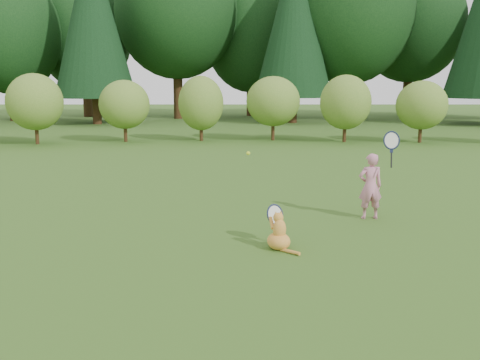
# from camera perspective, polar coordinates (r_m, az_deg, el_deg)

# --- Properties ---
(ground) EXTENTS (100.00, 100.00, 0.00)m
(ground) POSITION_cam_1_polar(r_m,az_deg,el_deg) (8.65, -1.34, -5.52)
(ground) COLOR #245016
(ground) RESTS_ON ground
(shrub_row) EXTENTS (28.00, 3.00, 2.80)m
(shrub_row) POSITION_cam_1_polar(r_m,az_deg,el_deg) (21.34, -0.47, 7.79)
(shrub_row) COLOR #4E7925
(shrub_row) RESTS_ON ground
(child) EXTENTS (0.66, 0.42, 1.73)m
(child) POSITION_cam_1_polar(r_m,az_deg,el_deg) (9.60, 13.80, -0.49)
(child) COLOR #CE7B97
(child) RESTS_ON ground
(cat) EXTENTS (0.54, 0.84, 0.75)m
(cat) POSITION_cam_1_polar(r_m,az_deg,el_deg) (7.74, 4.15, -5.27)
(cat) COLOR #C57525
(cat) RESTS_ON ground
(tennis_ball) EXTENTS (0.07, 0.07, 0.07)m
(tennis_ball) POSITION_cam_1_polar(r_m,az_deg,el_deg) (9.19, 0.88, 2.87)
(tennis_ball) COLOR yellow
(tennis_ball) RESTS_ON ground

